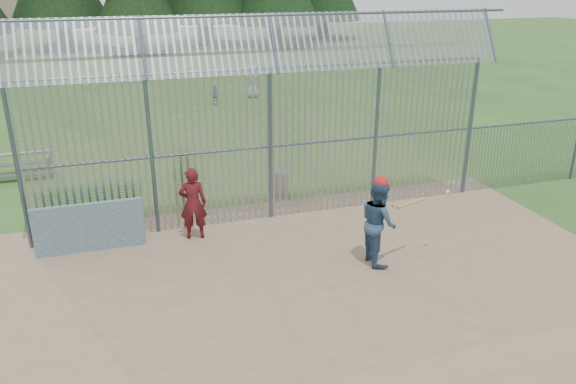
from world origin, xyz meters
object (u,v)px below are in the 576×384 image
object	(u,v)px
batter	(378,222)
bleacher	(2,167)
dugout_wall	(90,227)
trash_can	(280,183)
onlooker	(193,203)

from	to	relation	value
batter	bleacher	distance (m)	12.43
dugout_wall	bleacher	bearing A→B (deg)	114.11
batter	bleacher	world-z (taller)	batter
trash_can	dugout_wall	bearing A→B (deg)	-158.48
onlooker	trash_can	xyz separation A→B (m)	(2.85, 2.13, -0.56)
onlooker	bleacher	xyz separation A→B (m)	(-5.17, 6.14, -0.53)
bleacher	onlooker	bearing A→B (deg)	-49.94
dugout_wall	batter	bearing A→B (deg)	-22.13
batter	onlooker	xyz separation A→B (m)	(-3.77, 2.48, -0.05)
batter	dugout_wall	bearing A→B (deg)	70.20
onlooker	bleacher	size ratio (longest dim) A/B	0.61
onlooker	batter	bearing A→B (deg)	155.42
dugout_wall	onlooker	xyz separation A→B (m)	(2.43, -0.04, 0.32)
batter	trash_can	size ratio (longest dim) A/B	2.37
dugout_wall	batter	distance (m)	6.71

